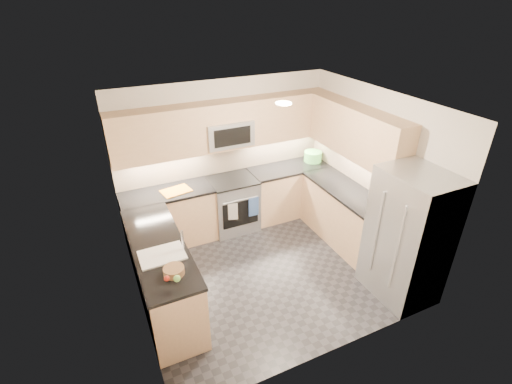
{
  "coord_description": "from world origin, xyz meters",
  "views": [
    {
      "loc": [
        -1.97,
        -3.85,
        3.68
      ],
      "look_at": [
        0.0,
        0.35,
        1.15
      ],
      "focal_mm": 26.0,
      "sensor_mm": 36.0,
      "label": 1
    }
  ],
  "objects_px": {
    "cutting_board": "(176,191)",
    "gas_range": "(233,204)",
    "microwave": "(228,133)",
    "fruit_basket": "(174,271)",
    "refrigerator": "(408,237)",
    "utensil_bowl": "(313,156)"
  },
  "relations": [
    {
      "from": "fruit_basket",
      "to": "utensil_bowl",
      "type": "bearing_deg",
      "value": 32.66
    },
    {
      "from": "microwave",
      "to": "refrigerator",
      "type": "relative_size",
      "value": 0.42
    },
    {
      "from": "refrigerator",
      "to": "cutting_board",
      "type": "bearing_deg",
      "value": 134.99
    },
    {
      "from": "utensil_bowl",
      "to": "fruit_basket",
      "type": "relative_size",
      "value": 1.38
    },
    {
      "from": "cutting_board",
      "to": "fruit_basket",
      "type": "bearing_deg",
      "value": -104.99
    },
    {
      "from": "microwave",
      "to": "utensil_bowl",
      "type": "bearing_deg",
      "value": -2.34
    },
    {
      "from": "cutting_board",
      "to": "gas_range",
      "type": "bearing_deg",
      "value": 1.59
    },
    {
      "from": "fruit_basket",
      "to": "refrigerator",
      "type": "bearing_deg",
      "value": -10.33
    },
    {
      "from": "refrigerator",
      "to": "utensil_bowl",
      "type": "xyz_separation_m",
      "value": [
        0.15,
        2.48,
        0.13
      ]
    },
    {
      "from": "gas_range",
      "to": "cutting_board",
      "type": "xyz_separation_m",
      "value": [
        -0.95,
        -0.03,
        0.49
      ]
    },
    {
      "from": "gas_range",
      "to": "cutting_board",
      "type": "height_order",
      "value": "cutting_board"
    },
    {
      "from": "refrigerator",
      "to": "utensil_bowl",
      "type": "relative_size",
      "value": 5.67
    },
    {
      "from": "utensil_bowl",
      "to": "cutting_board",
      "type": "distance_m",
      "value": 2.55
    },
    {
      "from": "refrigerator",
      "to": "gas_range",
      "type": "bearing_deg",
      "value": 120.88
    },
    {
      "from": "refrigerator",
      "to": "fruit_basket",
      "type": "xyz_separation_m",
      "value": [
        -2.9,
        0.53,
        0.08
      ]
    },
    {
      "from": "refrigerator",
      "to": "fruit_basket",
      "type": "distance_m",
      "value": 2.95
    },
    {
      "from": "refrigerator",
      "to": "cutting_board",
      "type": "distance_m",
      "value": 3.39
    },
    {
      "from": "refrigerator",
      "to": "utensil_bowl",
      "type": "bearing_deg",
      "value": 86.48
    },
    {
      "from": "gas_range",
      "to": "fruit_basket",
      "type": "height_order",
      "value": "fruit_basket"
    },
    {
      "from": "gas_range",
      "to": "fruit_basket",
      "type": "bearing_deg",
      "value": -127.38
    },
    {
      "from": "microwave",
      "to": "fruit_basket",
      "type": "height_order",
      "value": "microwave"
    },
    {
      "from": "cutting_board",
      "to": "microwave",
      "type": "bearing_deg",
      "value": 9.07
    }
  ]
}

